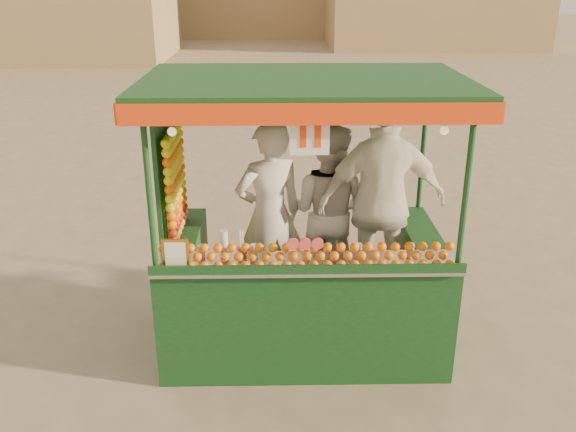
{
  "coord_description": "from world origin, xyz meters",
  "views": [
    {
      "loc": [
        0.13,
        -4.59,
        3.09
      ],
      "look_at": [
        0.23,
        0.24,
        1.16
      ],
      "focal_mm": 38.18,
      "sensor_mm": 36.0,
      "label": 1
    }
  ],
  "objects_px": {
    "vendor_left": "(269,216)",
    "vendor_right": "(382,203)",
    "juice_cart": "(296,267)",
    "vendor_middle": "(328,211)"
  },
  "relations": [
    {
      "from": "vendor_right",
      "to": "vendor_left",
      "type": "bearing_deg",
      "value": -8.52
    },
    {
      "from": "vendor_left",
      "to": "vendor_right",
      "type": "relative_size",
      "value": 0.88
    },
    {
      "from": "juice_cart",
      "to": "vendor_right",
      "type": "distance_m",
      "value": 0.93
    },
    {
      "from": "juice_cart",
      "to": "vendor_left",
      "type": "bearing_deg",
      "value": 127.38
    },
    {
      "from": "juice_cart",
      "to": "vendor_middle",
      "type": "bearing_deg",
      "value": 58.91
    },
    {
      "from": "vendor_middle",
      "to": "vendor_right",
      "type": "relative_size",
      "value": 0.84
    },
    {
      "from": "vendor_left",
      "to": "vendor_right",
      "type": "xyz_separation_m",
      "value": [
        0.98,
        -0.02,
        0.12
      ]
    },
    {
      "from": "juice_cart",
      "to": "vendor_left",
      "type": "xyz_separation_m",
      "value": [
        -0.23,
        0.3,
        0.36
      ]
    },
    {
      "from": "vendor_middle",
      "to": "vendor_right",
      "type": "bearing_deg",
      "value": 176.58
    },
    {
      "from": "vendor_right",
      "to": "juice_cart",
      "type": "bearing_deg",
      "value": 12.76
    }
  ]
}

